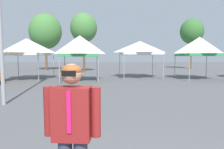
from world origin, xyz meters
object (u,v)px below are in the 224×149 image
(canopy_tent_far_left, at_px, (140,48))
(tree_behind_tents_left, at_px, (46,32))
(canopy_tent_right_of_center, at_px, (27,47))
(person_foreground, at_px, (72,129))
(canopy_tent_left_of_center, at_px, (200,46))
(tree_behind_tents_right, at_px, (84,28))
(canopy_tent_behind_center, at_px, (80,46))
(tree_behind_tents_center, at_px, (192,31))

(canopy_tent_far_left, xyz_separation_m, tree_behind_tents_left, (-11.45, 10.50, 2.73))
(canopy_tent_right_of_center, distance_m, tree_behind_tents_left, 12.17)
(canopy_tent_far_left, relative_size, person_foreground, 1.98)
(canopy_tent_left_of_center, xyz_separation_m, tree_behind_tents_right, (-10.50, 8.20, 2.65))
(canopy_tent_behind_center, xyz_separation_m, tree_behind_tents_center, (15.18, 15.08, 3.08))
(person_foreground, relative_size, tree_behind_tents_left, 0.23)
(tree_behind_tents_left, xyz_separation_m, tree_behind_tents_right, (5.71, -3.54, -0.01))
(tree_behind_tents_right, bearing_deg, person_foreground, -83.88)
(tree_behind_tents_left, bearing_deg, person_foreground, -72.56)
(tree_behind_tents_center, bearing_deg, tree_behind_tents_left, -173.87)
(tree_behind_tents_center, xyz_separation_m, tree_behind_tents_right, (-15.91, -5.86, -0.39))
(canopy_tent_left_of_center, distance_m, person_foreground, 16.29)
(canopy_tent_right_of_center, height_order, canopy_tent_behind_center, canopy_tent_behind_center)
(tree_behind_tents_right, bearing_deg, canopy_tent_far_left, -50.49)
(tree_behind_tents_center, bearing_deg, canopy_tent_behind_center, -135.19)
(person_foreground, height_order, tree_behind_tents_right, tree_behind_tents_right)
(canopy_tent_far_left, height_order, tree_behind_tents_center, tree_behind_tents_center)
(canopy_tent_behind_center, relative_size, tree_behind_tents_left, 0.45)
(tree_behind_tents_left, distance_m, tree_behind_tents_right, 6.72)
(canopy_tent_right_of_center, xyz_separation_m, canopy_tent_behind_center, (4.46, -1.07, 0.02))
(canopy_tent_right_of_center, distance_m, canopy_tent_left_of_center, 14.23)
(tree_behind_tents_left, bearing_deg, tree_behind_tents_center, 6.13)
(canopy_tent_right_of_center, distance_m, canopy_tent_behind_center, 4.58)
(tree_behind_tents_center, bearing_deg, tree_behind_tents_right, -159.77)
(canopy_tent_far_left, bearing_deg, tree_behind_tents_center, 51.55)
(canopy_tent_right_of_center, height_order, tree_behind_tents_right, tree_behind_tents_right)
(canopy_tent_far_left, bearing_deg, person_foreground, -102.38)
(tree_behind_tents_center, height_order, tree_behind_tents_right, tree_behind_tents_center)
(canopy_tent_behind_center, xyz_separation_m, person_foreground, (1.66, -13.01, -1.65))
(person_foreground, distance_m, tree_behind_tents_right, 22.77)
(canopy_tent_right_of_center, bearing_deg, tree_behind_tents_right, 65.42)
(person_foreground, bearing_deg, canopy_tent_behind_center, 97.25)
(canopy_tent_far_left, distance_m, tree_behind_tents_left, 15.77)
(canopy_tent_far_left, bearing_deg, canopy_tent_right_of_center, -172.79)
(canopy_tent_right_of_center, bearing_deg, tree_behind_tents_center, 35.51)
(canopy_tent_right_of_center, relative_size, tree_behind_tents_center, 0.48)
(canopy_tent_left_of_center, height_order, tree_behind_tents_center, tree_behind_tents_center)
(canopy_tent_left_of_center, xyz_separation_m, person_foreground, (-8.11, -14.02, -1.69))
(tree_behind_tents_center, relative_size, tree_behind_tents_right, 1.07)
(person_foreground, distance_m, tree_behind_tents_center, 31.53)
(person_foreground, height_order, tree_behind_tents_left, tree_behind_tents_left)
(canopy_tent_behind_center, distance_m, tree_behind_tents_left, 14.54)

